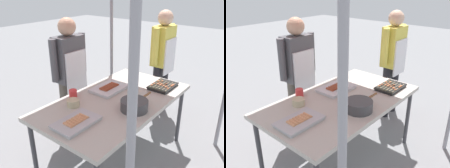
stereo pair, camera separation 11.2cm
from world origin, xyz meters
TOP-DOWN VIEW (x-y plane):
  - ground_plane at (0.00, 0.00)m, footprint 18.00×18.00m
  - stall_table at (0.00, 0.00)m, footprint 1.60×0.90m
  - tray_grilled_sausages at (0.13, 0.19)m, footprint 0.39×0.27m
  - tray_meat_skewers at (0.55, -0.24)m, footprint 0.33×0.23m
  - tray_pork_links at (-0.56, -0.02)m, footprint 0.38×0.25m
  - cooking_wok at (-0.07, -0.26)m, footprint 0.41×0.25m
  - condiment_bowl at (-0.36, 0.23)m, footprint 0.12×0.12m
  - drink_cup_near_edge at (-0.24, 0.36)m, footprint 0.08×0.08m
  - vendor_woman at (0.08, 0.74)m, footprint 0.52×0.22m
  - customer_nearby at (1.25, 0.14)m, footprint 0.52×0.22m

SIDE VIEW (x-z plane):
  - ground_plane at x=0.00m, z-range 0.00..0.00m
  - stall_table at x=0.00m, z-range 0.32..1.07m
  - tray_meat_skewers at x=0.55m, z-range 0.75..0.79m
  - tray_pork_links at x=-0.56m, z-range 0.75..0.79m
  - tray_grilled_sausages at x=0.13m, z-range 0.74..0.79m
  - condiment_bowl at x=-0.36m, z-range 0.75..0.82m
  - drink_cup_near_edge at x=-0.24m, z-range 0.75..0.83m
  - cooking_wok at x=-0.07m, z-range 0.75..0.85m
  - vendor_woman at x=0.08m, z-range 0.13..1.60m
  - customer_nearby at x=1.25m, z-range 0.13..1.63m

